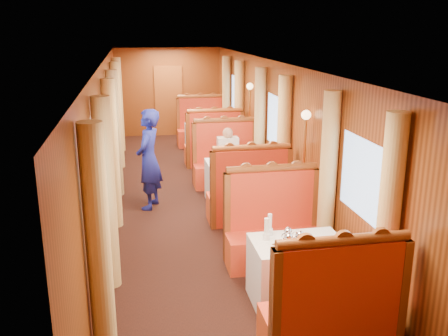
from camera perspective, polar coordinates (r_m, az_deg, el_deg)
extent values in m
cube|color=brown|center=(14.61, -6.33, 7.63)|extent=(0.80, 0.04, 2.00)
cube|color=white|center=(5.93, 8.38, -11.67)|extent=(1.05, 0.72, 0.75)
cube|color=red|center=(5.24, 11.76, -17.79)|extent=(1.30, 0.55, 0.45)
cube|color=red|center=(4.75, 13.17, -12.88)|extent=(1.30, 0.12, 0.80)
cylinder|color=brown|center=(4.56, 13.52, -8.02)|extent=(1.23, 0.10, 0.10)
cube|color=red|center=(6.80, 5.77, -9.17)|extent=(1.30, 0.55, 0.45)
cube|color=red|center=(6.75, 5.41, -3.61)|extent=(1.30, 0.12, 0.80)
cylinder|color=brown|center=(6.62, 5.51, -0.02)|extent=(1.23, 0.10, 0.10)
cube|color=white|center=(9.06, 1.37, -1.56)|extent=(1.05, 0.72, 0.75)
cube|color=red|center=(8.23, 2.70, -4.53)|extent=(1.30, 0.55, 0.45)
cube|color=red|center=(7.83, 3.12, -0.78)|extent=(1.30, 0.12, 0.80)
cylinder|color=brown|center=(7.71, 3.16, 2.35)|extent=(1.23, 0.10, 0.10)
cube|color=red|center=(9.99, 0.26, -0.76)|extent=(1.30, 0.55, 0.45)
cube|color=red|center=(10.03, 0.04, 3.01)|extent=(1.30, 0.12, 0.80)
cylinder|color=brown|center=(9.94, 0.04, 5.48)|extent=(1.23, 0.10, 0.10)
cube|color=white|center=(12.39, -1.92, 3.26)|extent=(1.05, 0.72, 0.75)
cube|color=red|center=(11.51, -1.21, 1.51)|extent=(1.30, 0.55, 0.45)
cube|color=red|center=(11.16, -1.05, 4.34)|extent=(1.30, 0.12, 0.80)
cylinder|color=brown|center=(11.08, -1.06, 6.57)|extent=(1.23, 0.10, 0.10)
cube|color=red|center=(13.34, -2.52, 3.52)|extent=(1.30, 0.55, 0.45)
cube|color=red|center=(13.42, -2.68, 6.32)|extent=(1.30, 0.12, 0.80)
cylinder|color=brown|center=(13.36, -2.70, 8.18)|extent=(1.23, 0.10, 0.10)
cube|color=silver|center=(5.65, 7.62, -8.77)|extent=(0.41, 0.37, 0.01)
cylinder|color=white|center=(5.74, 12.26, -8.57)|extent=(0.23, 0.23, 0.01)
cylinder|color=white|center=(5.75, 4.84, -7.81)|extent=(0.08, 0.08, 0.08)
cylinder|color=white|center=(5.70, 4.88, -6.59)|extent=(0.05, 0.05, 0.18)
cylinder|color=white|center=(5.88, 5.22, -7.28)|extent=(0.08, 0.08, 0.08)
cylinder|color=white|center=(5.83, 5.25, -6.08)|extent=(0.05, 0.05, 0.18)
cylinder|color=silver|center=(8.92, 1.29, 1.14)|extent=(0.06, 0.06, 0.14)
cylinder|color=silver|center=(12.33, -1.88, 5.32)|extent=(0.06, 0.06, 0.14)
cylinder|color=#D9B96F|center=(4.61, -14.11, -9.33)|extent=(0.22, 0.22, 2.35)
cylinder|color=#D9B96F|center=(6.06, -13.28, -3.06)|extent=(0.22, 0.22, 2.35)
cylinder|color=#D9B96F|center=(5.18, 18.17, -6.76)|extent=(0.22, 0.22, 2.35)
cylinder|color=#D9B96F|center=(6.51, 11.76, -1.64)|extent=(0.22, 0.22, 2.35)
cylinder|color=#D9B96F|center=(7.92, -12.69, 1.48)|extent=(0.22, 0.22, 2.35)
cylinder|color=#D9B96F|center=(9.44, -12.39, 3.82)|extent=(0.22, 0.22, 2.35)
cylinder|color=#D9B96F|center=(8.26, 6.79, 2.37)|extent=(0.22, 0.22, 2.35)
cylinder|color=#D9B96F|center=(9.73, 4.11, 4.51)|extent=(0.22, 0.22, 2.35)
cylinder|color=#D9B96F|center=(11.34, -12.12, 5.85)|extent=(0.22, 0.22, 2.35)
cylinder|color=#D9B96F|center=(12.88, -11.96, 7.05)|extent=(0.22, 0.22, 2.35)
cylinder|color=#D9B96F|center=(11.59, 1.72, 6.41)|extent=(0.22, 0.22, 2.35)
cylinder|color=#D9B96F|center=(13.10, 0.29, 7.53)|extent=(0.22, 0.22, 2.35)
cylinder|color=#BF8C3F|center=(7.06, -12.98, -2.44)|extent=(0.04, 0.04, 1.85)
sphere|color=#FFD18C|center=(6.82, -13.48, 5.19)|extent=(0.14, 0.14, 0.14)
cylinder|color=#BF8C3F|center=(7.45, 9.04, -1.24)|extent=(0.04, 0.04, 1.85)
sphere|color=#FFD18C|center=(7.23, 9.37, 6.01)|extent=(0.14, 0.14, 0.14)
cylinder|color=#BF8C3F|center=(10.44, -12.27, 3.57)|extent=(0.04, 0.04, 1.85)
sphere|color=#FFD18C|center=(10.28, -12.59, 8.78)|extent=(0.14, 0.14, 0.14)
cylinder|color=#BF8C3F|center=(10.71, 2.90, 4.23)|extent=(0.04, 0.04, 1.85)
sphere|color=#FFD18C|center=(10.55, 2.97, 9.31)|extent=(0.14, 0.14, 0.14)
imported|color=navy|center=(8.71, -8.59, 0.97)|extent=(0.61, 0.74, 1.75)
cube|color=beige|center=(9.71, 0.42, 1.96)|extent=(0.40, 0.24, 0.55)
sphere|color=tan|center=(9.63, 0.43, 4.03)|extent=(0.20, 0.20, 0.20)
cube|color=beige|center=(9.61, 0.61, 0.38)|extent=(0.36, 0.30, 0.14)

